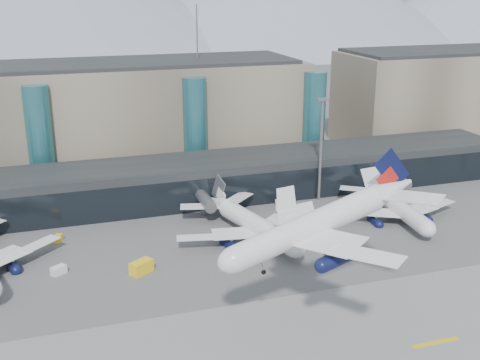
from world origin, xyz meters
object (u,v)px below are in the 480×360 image
lightmast_mid (321,144)px  jet_parked_right (395,200)px  jet_parked_mid (249,216)px  veh_d (279,205)px  veh_g (326,225)px  hero_jet (327,214)px  veh_b (58,239)px  veh_c (287,238)px  veh_h (141,267)px  veh_a (59,270)px

lightmast_mid → jet_parked_right: size_ratio=0.79×
lightmast_mid → jet_parked_mid: bearing=-146.8°
veh_d → veh_g: bearing=-141.4°
hero_jet → veh_b: 62.80m
hero_jet → veh_c: size_ratio=8.98×
hero_jet → veh_d: size_ratio=11.14×
veh_c → veh_h: veh_h is taller
lightmast_mid → veh_h: (-48.52, -26.43, -13.23)m
veh_a → veh_d: bearing=-11.2°
veh_d → lightmast_mid: bearing=-58.8°
lightmast_mid → veh_d: (-11.75, -2.73, -13.52)m
hero_jet → veh_g: 43.18m
jet_parked_right → veh_b: 75.33m
lightmast_mid → jet_parked_mid: (-23.79, -15.59, -10.03)m
lightmast_mid → veh_b: lightmast_mid is taller
jet_parked_right → veh_c: 30.13m
veh_b → veh_h: bearing=-118.4°
lightmast_mid → jet_parked_right: lightmast_mid is taller
veh_c → veh_g: (11.24, 4.88, -0.35)m
veh_g → lightmast_mid: bearing=137.0°
lightmast_mid → jet_parked_mid: 30.15m
lightmast_mid → veh_g: size_ratio=10.11×
jet_parked_mid → lightmast_mid: bearing=-71.4°
veh_a → veh_b: 15.41m
veh_c → veh_b: bearing=161.6°
jet_parked_right → veh_d: size_ratio=10.30×
veh_a → veh_c: (45.76, -0.11, 0.31)m
lightmast_mid → veh_a: size_ratio=9.29×
veh_c → veh_h: bearing=-171.8°
veh_b → veh_d: veh_d is taller
veh_a → hero_jet: bearing=-69.5°
veh_b → veh_h: veh_h is taller
jet_parked_mid → veh_h: (-24.74, -10.84, -3.20)m
jet_parked_mid → veh_h: size_ratio=8.37×
hero_jet → jet_parked_right: (35.65, 36.85, -14.56)m
veh_b → veh_d: 51.38m
hero_jet → veh_g: size_ratio=13.90×
veh_c → veh_h: size_ratio=0.91×
jet_parked_right → hero_jet: bearing=141.0°
veh_a → veh_d: (51.54, 19.39, 0.13)m
veh_c → veh_h: 31.28m
hero_jet → veh_c: hero_jet is taller
lightmast_mid → jet_parked_right: bearing=-53.2°
jet_parked_right → veh_g: (-18.04, -1.67, -3.24)m
jet_parked_mid → jet_parked_right: (35.53, -0.09, -0.41)m
hero_jet → veh_h: hero_jet is taller
jet_parked_mid → veh_c: jet_parked_mid is taller
lightmast_mid → veh_g: bearing=-109.9°
jet_parked_mid → veh_h: bearing=99.1°
lightmast_mid → hero_jet: hero_jet is taller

